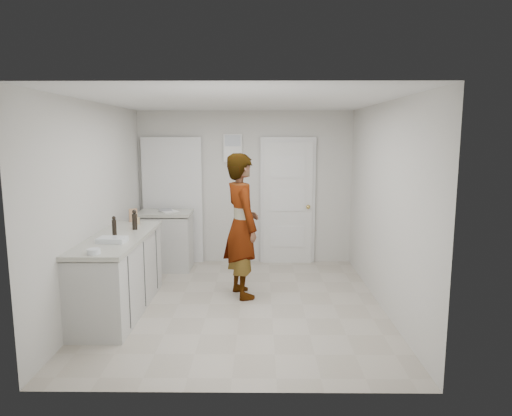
{
  "coord_description": "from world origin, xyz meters",
  "views": [
    {
      "loc": [
        0.24,
        -5.48,
        2.1
      ],
      "look_at": [
        0.19,
        0.4,
        1.17
      ],
      "focal_mm": 32.0,
      "sensor_mm": 36.0,
      "label": 1
    }
  ],
  "objects_px": {
    "baking_dish": "(112,240)",
    "egg_bowl": "(94,251)",
    "person": "(242,226)",
    "oil_cruet_b": "(114,226)",
    "cake_mix_box": "(133,215)",
    "spice_jar": "(138,221)",
    "oil_cruet_a": "(135,220)"
  },
  "relations": [
    {
      "from": "egg_bowl",
      "to": "oil_cruet_a",
      "type": "bearing_deg",
      "value": 86.02
    },
    {
      "from": "egg_bowl",
      "to": "spice_jar",
      "type": "bearing_deg",
      "value": 89.03
    },
    {
      "from": "cake_mix_box",
      "to": "egg_bowl",
      "type": "relative_size",
      "value": 1.32
    },
    {
      "from": "person",
      "to": "spice_jar",
      "type": "bearing_deg",
      "value": 61.42
    },
    {
      "from": "spice_jar",
      "to": "oil_cruet_a",
      "type": "bearing_deg",
      "value": -80.56
    },
    {
      "from": "oil_cruet_a",
      "to": "oil_cruet_b",
      "type": "height_order",
      "value": "oil_cruet_a"
    },
    {
      "from": "egg_bowl",
      "to": "baking_dish",
      "type": "bearing_deg",
      "value": 87.95
    },
    {
      "from": "spice_jar",
      "to": "oil_cruet_b",
      "type": "bearing_deg",
      "value": -96.43
    },
    {
      "from": "baking_dish",
      "to": "egg_bowl",
      "type": "distance_m",
      "value": 0.52
    },
    {
      "from": "cake_mix_box",
      "to": "oil_cruet_a",
      "type": "xyz_separation_m",
      "value": [
        0.17,
        -0.54,
        0.03
      ]
    },
    {
      "from": "cake_mix_box",
      "to": "egg_bowl",
      "type": "xyz_separation_m",
      "value": [
        0.08,
        -1.75,
        -0.06
      ]
    },
    {
      "from": "spice_jar",
      "to": "oil_cruet_b",
      "type": "xyz_separation_m",
      "value": [
        -0.08,
        -0.72,
        0.07
      ]
    },
    {
      "from": "oil_cruet_b",
      "to": "baking_dish",
      "type": "xyz_separation_m",
      "value": [
        0.07,
        -0.32,
        -0.09
      ]
    },
    {
      "from": "oil_cruet_b",
      "to": "baking_dish",
      "type": "relative_size",
      "value": 0.76
    },
    {
      "from": "person",
      "to": "egg_bowl",
      "type": "distance_m",
      "value": 1.99
    },
    {
      "from": "baking_dish",
      "to": "egg_bowl",
      "type": "xyz_separation_m",
      "value": [
        -0.02,
        -0.52,
        0.0
      ]
    },
    {
      "from": "spice_jar",
      "to": "oil_cruet_b",
      "type": "relative_size",
      "value": 0.37
    },
    {
      "from": "spice_jar",
      "to": "egg_bowl",
      "type": "xyz_separation_m",
      "value": [
        -0.03,
        -1.56,
        -0.02
      ]
    },
    {
      "from": "oil_cruet_a",
      "to": "baking_dish",
      "type": "xyz_separation_m",
      "value": [
        -0.07,
        -0.69,
        -0.1
      ]
    },
    {
      "from": "spice_jar",
      "to": "oil_cruet_a",
      "type": "relative_size",
      "value": 0.35
    },
    {
      "from": "cake_mix_box",
      "to": "baking_dish",
      "type": "relative_size",
      "value": 0.57
    },
    {
      "from": "cake_mix_box",
      "to": "oil_cruet_b",
      "type": "distance_m",
      "value": 0.91
    },
    {
      "from": "cake_mix_box",
      "to": "spice_jar",
      "type": "distance_m",
      "value": 0.22
    },
    {
      "from": "oil_cruet_b",
      "to": "oil_cruet_a",
      "type": "bearing_deg",
      "value": 69.62
    },
    {
      "from": "oil_cruet_a",
      "to": "egg_bowl",
      "type": "distance_m",
      "value": 1.22
    },
    {
      "from": "baking_dish",
      "to": "egg_bowl",
      "type": "bearing_deg",
      "value": -92.05
    },
    {
      "from": "cake_mix_box",
      "to": "egg_bowl",
      "type": "bearing_deg",
      "value": -109.87
    },
    {
      "from": "cake_mix_box",
      "to": "oil_cruet_a",
      "type": "bearing_deg",
      "value": -95.29
    },
    {
      "from": "oil_cruet_b",
      "to": "spice_jar",
      "type": "bearing_deg",
      "value": 83.57
    },
    {
      "from": "oil_cruet_b",
      "to": "cake_mix_box",
      "type": "bearing_deg",
      "value": 91.73
    },
    {
      "from": "oil_cruet_a",
      "to": "baking_dish",
      "type": "distance_m",
      "value": 0.7
    },
    {
      "from": "spice_jar",
      "to": "baking_dish",
      "type": "height_order",
      "value": "spice_jar"
    }
  ]
}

